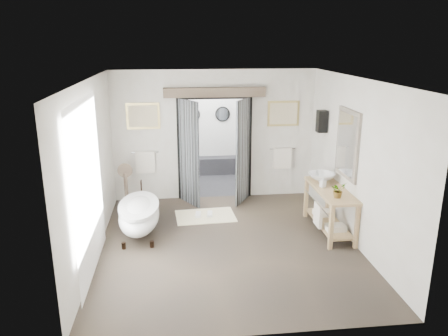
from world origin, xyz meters
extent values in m
plane|color=#463A2C|center=(0.00, 0.00, 0.00)|extent=(5.00, 5.00, 0.00)
cube|color=silver|center=(0.00, -2.50, 1.45)|extent=(4.50, 0.02, 2.90)
cube|color=silver|center=(-2.25, 0.00, 1.45)|extent=(0.02, 5.00, 2.90)
cube|color=silver|center=(2.25, 0.00, 1.45)|extent=(0.02, 5.00, 2.90)
cube|color=silver|center=(-1.52, 2.50, 1.45)|extent=(1.45, 0.02, 2.90)
cube|color=silver|center=(1.52, 2.50, 1.45)|extent=(1.45, 0.02, 2.90)
cube|color=silver|center=(0.00, 2.50, 2.60)|extent=(1.60, 0.02, 0.60)
cube|color=silver|center=(0.00, 0.00, 2.90)|extent=(4.50, 5.00, 0.02)
cube|color=white|center=(-2.20, -0.60, 1.35)|extent=(0.02, 2.20, 2.70)
cube|color=gray|center=(2.23, 0.37, 1.70)|extent=(0.05, 0.95, 1.25)
cube|color=silver|center=(2.19, 0.37, 1.70)|extent=(0.01, 0.80, 1.10)
cube|color=black|center=(2.13, 1.55, 1.90)|extent=(0.20, 0.20, 0.45)
sphere|color=#FFCC8C|center=(2.13, 1.55, 1.90)|extent=(0.10, 0.10, 0.10)
cube|color=#242428|center=(0.00, 3.50, 0.01)|extent=(2.20, 2.00, 0.01)
cube|color=silver|center=(0.00, 3.50, 2.50)|extent=(2.20, 2.00, 0.02)
cube|color=white|center=(0.00, 4.50, 1.25)|extent=(2.20, 0.02, 2.50)
cube|color=white|center=(-1.10, 3.50, 1.25)|extent=(0.02, 2.00, 2.50)
cube|color=white|center=(1.10, 3.50, 1.25)|extent=(0.02, 2.00, 2.50)
cube|color=#242428|center=(0.00, 4.32, 0.23)|extent=(2.00, 0.35, 0.45)
cylinder|color=silver|center=(-0.40, 4.47, 1.60)|extent=(0.40, 0.03, 0.40)
cylinder|color=silver|center=(0.40, 4.47, 1.60)|extent=(0.40, 0.03, 0.40)
cube|color=black|center=(-0.80, 2.50, 1.15)|extent=(0.07, 0.10, 2.30)
cube|color=black|center=(0.80, 2.50, 1.15)|extent=(0.07, 0.10, 2.30)
cube|color=black|center=(0.00, 2.50, 2.30)|extent=(1.67, 0.10, 0.07)
cube|color=black|center=(-0.60, 2.15, 1.15)|extent=(0.43, 0.71, 2.30)
cube|color=black|center=(0.60, 2.15, 1.15)|extent=(0.43, 0.71, 2.30)
cube|color=brown|center=(0.00, 2.40, 2.42)|extent=(2.20, 0.20, 0.20)
cube|color=tan|center=(-1.55, 2.48, 1.92)|extent=(0.72, 0.03, 0.57)
cube|color=beige|center=(-1.55, 2.46, 1.92)|extent=(0.62, 0.01, 0.47)
cube|color=tan|center=(1.55, 2.48, 1.92)|extent=(0.72, 0.03, 0.57)
cube|color=beige|center=(1.55, 2.46, 1.92)|extent=(0.62, 0.01, 0.47)
cylinder|color=silver|center=(-1.55, 2.44, 1.12)|extent=(0.60, 0.02, 0.02)
cube|color=silver|center=(-1.55, 2.42, 0.90)|extent=(0.42, 0.08, 0.48)
cylinder|color=silver|center=(1.55, 2.44, 1.12)|extent=(0.60, 0.02, 0.02)
cube|color=silver|center=(1.55, 2.42, 0.90)|extent=(0.42, 0.08, 0.48)
cylinder|color=black|center=(-1.82, 0.05, 0.06)|extent=(0.08, 0.08, 0.12)
cylinder|color=black|center=(-1.34, 0.05, 0.06)|extent=(0.08, 0.08, 0.12)
cylinder|color=black|center=(-1.82, 1.22, 0.06)|extent=(0.08, 0.08, 0.12)
cylinder|color=black|center=(-1.34, 1.22, 0.06)|extent=(0.08, 0.08, 0.12)
ellipsoid|color=white|center=(-1.58, 0.63, 0.38)|extent=(0.74, 1.65, 0.53)
cylinder|color=black|center=(-1.58, 1.39, 0.70)|extent=(0.03, 0.03, 0.21)
cube|color=tan|center=(1.75, -0.37, 0.42)|extent=(0.07, 0.07, 0.85)
cube|color=tan|center=(2.21, -0.37, 0.42)|extent=(0.07, 0.07, 0.85)
cube|color=tan|center=(1.75, 1.11, 0.42)|extent=(0.07, 0.07, 0.85)
cube|color=tan|center=(2.21, 1.11, 0.42)|extent=(0.07, 0.07, 0.85)
cube|color=tan|center=(1.98, 0.37, 0.82)|extent=(0.55, 1.60, 0.05)
cube|color=tan|center=(1.98, 0.37, 0.16)|extent=(0.45, 1.50, 0.03)
cylinder|color=silver|center=(1.71, 0.37, 0.60)|extent=(0.02, 1.40, 0.02)
cube|color=silver|center=(1.71, 0.22, 0.40)|extent=(0.06, 0.34, 0.42)
cube|color=silver|center=(1.98, 0.02, 0.23)|extent=(0.35, 0.25, 0.10)
cube|color=silver|center=(1.98, 0.72, 0.23)|extent=(0.35, 0.25, 0.10)
cube|color=brown|center=(-1.93, 1.83, 0.04)|extent=(0.20, 0.20, 0.07)
cylinder|color=brown|center=(-1.93, 1.83, 0.46)|extent=(0.08, 0.08, 0.78)
cylinder|color=silver|center=(-1.93, 1.85, 0.90)|extent=(0.28, 0.02, 0.28)
cylinder|color=brown|center=(-1.93, 1.83, 0.90)|extent=(0.31, 0.01, 0.31)
cube|color=beige|center=(-0.30, 1.34, 0.01)|extent=(1.25, 0.88, 0.01)
cube|color=white|center=(-0.45, 1.36, 0.04)|extent=(0.13, 0.27, 0.05)
cube|color=white|center=(-0.21, 1.36, 0.04)|extent=(0.13, 0.27, 0.05)
imported|color=white|center=(1.93, 0.78, 0.94)|extent=(0.65, 0.65, 0.18)
imported|color=gray|center=(1.93, -0.09, 0.99)|extent=(0.31, 0.30, 0.28)
imported|color=gray|center=(1.85, 0.48, 0.95)|extent=(0.12, 0.12, 0.21)
imported|color=gray|center=(1.89, 0.99, 0.94)|extent=(0.17, 0.17, 0.17)
camera|label=1|loc=(-0.86, -7.01, 3.51)|focal=35.00mm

